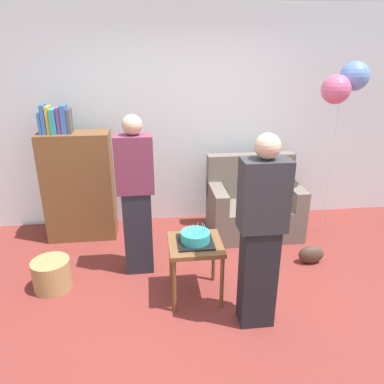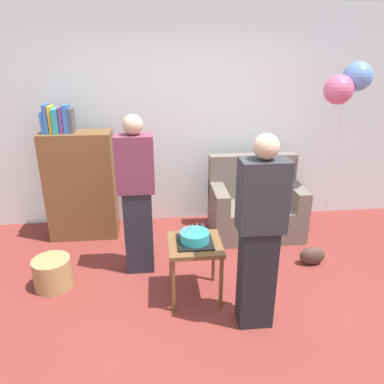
{
  "view_description": "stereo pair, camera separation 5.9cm",
  "coord_description": "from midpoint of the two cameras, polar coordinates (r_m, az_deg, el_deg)",
  "views": [
    {
      "loc": [
        -0.49,
        -2.57,
        2.18
      ],
      "look_at": [
        -0.12,
        0.53,
        0.95
      ],
      "focal_mm": 34.09,
      "sensor_mm": 36.0,
      "label": 1
    },
    {
      "loc": [
        -0.43,
        -2.58,
        2.18
      ],
      "look_at": [
        -0.12,
        0.53,
        0.95
      ],
      "focal_mm": 34.09,
      "sensor_mm": 36.0,
      "label": 2
    }
  ],
  "objects": [
    {
      "name": "person_blowing_candles",
      "position": [
        3.61,
        -8.16,
        -0.59
      ],
      "size": [
        0.36,
        0.22,
        1.63
      ],
      "rotation": [
        0.0,
        0.0,
        0.35
      ],
      "color": "#23232D",
      "rests_on": "ground_plane"
    },
    {
      "name": "balloon_bunch",
      "position": [
        4.42,
        23.61,
        15.37
      ],
      "size": [
        0.55,
        0.4,
        2.06
      ],
      "color": "silver",
      "rests_on": "ground_plane"
    },
    {
      "name": "wicker_basket",
      "position": [
        3.86,
        -20.56,
        -11.77
      ],
      "size": [
        0.36,
        0.36,
        0.3
      ],
      "primitive_type": "cylinder",
      "color": "#A88451",
      "rests_on": "ground_plane"
    },
    {
      "name": "birthday_cake",
      "position": [
        3.27,
        0.96,
        -7.15
      ],
      "size": [
        0.32,
        0.32,
        0.17
      ],
      "color": "black",
      "rests_on": "side_table"
    },
    {
      "name": "couch",
      "position": [
        4.62,
        10.14,
        -2.31
      ],
      "size": [
        1.1,
        0.7,
        0.96
      ],
      "color": "#6B6056",
      "rests_on": "ground_plane"
    },
    {
      "name": "side_table",
      "position": [
        3.34,
        0.94,
        -9.16
      ],
      "size": [
        0.48,
        0.48,
        0.56
      ],
      "color": "brown",
      "rests_on": "ground_plane"
    },
    {
      "name": "bookshelf",
      "position": [
        4.54,
        -16.72,
        1.3
      ],
      "size": [
        0.8,
        0.36,
        1.62
      ],
      "color": "brown",
      "rests_on": "ground_plane"
    },
    {
      "name": "wall_back",
      "position": [
        4.72,
        -0.03,
        11.37
      ],
      "size": [
        6.0,
        0.1,
        2.7
      ],
      "primitive_type": "cube",
      "color": "silver",
      "rests_on": "ground_plane"
    },
    {
      "name": "handbag",
      "position": [
        4.2,
        18.69,
        -9.42
      ],
      "size": [
        0.28,
        0.14,
        0.2
      ],
      "primitive_type": "ellipsoid",
      "color": "#473328",
      "rests_on": "ground_plane"
    },
    {
      "name": "ground_plane",
      "position": [
        3.4,
        3.58,
        -18.37
      ],
      "size": [
        8.0,
        8.0,
        0.0
      ],
      "primitive_type": "plane",
      "color": "maroon"
    },
    {
      "name": "person_holding_cake",
      "position": [
        2.9,
        11.1,
        -6.6
      ],
      "size": [
        0.36,
        0.22,
        1.63
      ],
      "rotation": [
        0.0,
        0.0,
        2.98
      ],
      "color": "black",
      "rests_on": "ground_plane"
    }
  ]
}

